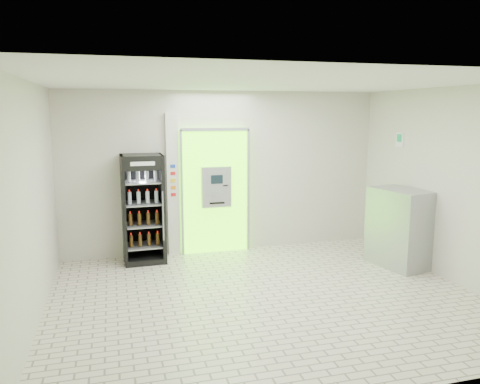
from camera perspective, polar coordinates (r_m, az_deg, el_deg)
name	(u,v)px	position (r m, az deg, el deg)	size (l,w,h in m)	color
ground	(266,298)	(6.84, 3.16, -12.74)	(6.00, 6.00, 0.00)	beige
room_shell	(267,169)	(6.37, 3.32, 2.76)	(6.00, 6.00, 6.00)	beige
atm_assembly	(215,190)	(8.72, -3.05, 0.20)	(1.30, 0.24, 2.33)	#62FF0C
pillar	(173,185)	(8.60, -8.19, 0.86)	(0.22, 0.11, 2.60)	silver
beverage_cooler	(143,211)	(8.36, -11.72, -2.24)	(0.72, 0.68, 1.89)	black
steel_cabinet	(400,228)	(8.44, 18.93, -4.15)	(0.87, 1.12, 1.33)	#989A9F
exit_sign	(400,140)	(8.94, 18.89, 6.07)	(0.02, 0.22, 0.26)	white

